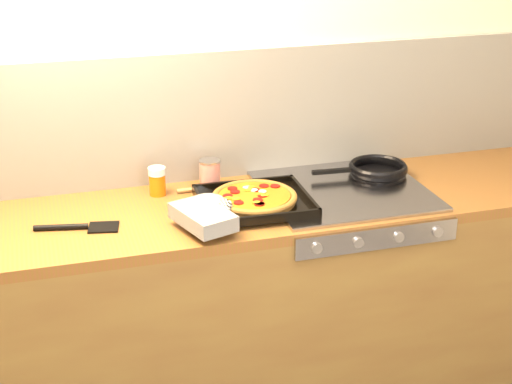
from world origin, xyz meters
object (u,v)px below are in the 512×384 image
object	(u,v)px
tomato_can	(210,174)
juice_glass	(157,181)
pizza_on_tray	(240,203)
frying_pan	(377,170)

from	to	relation	value
tomato_can	juice_glass	bearing A→B (deg)	-178.08
juice_glass	pizza_on_tray	bearing A→B (deg)	-46.28
pizza_on_tray	frying_pan	bearing A→B (deg)	16.85
juice_glass	tomato_can	bearing A→B (deg)	1.92
tomato_can	pizza_on_tray	bearing A→B (deg)	-80.39
pizza_on_tray	juice_glass	distance (m)	0.36
pizza_on_tray	tomato_can	xyz separation A→B (m)	(-0.04, 0.26, 0.01)
frying_pan	tomato_can	distance (m)	0.65
frying_pan	juice_glass	size ratio (longest dim) A/B	3.63
pizza_on_tray	juice_glass	world-z (taller)	juice_glass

